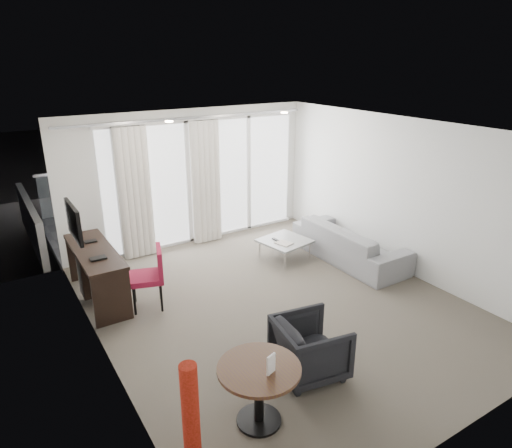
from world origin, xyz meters
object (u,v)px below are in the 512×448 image
rattan_chair_b (230,183)px  rattan_chair_a (224,199)px  red_lamp (191,425)px  sofa (349,243)px  coffee_table (285,249)px  round_table (259,395)px  desk_chair (146,278)px  tub_armchair (310,348)px  desk (97,274)px

rattan_chair_b → rattan_chair_a: bearing=-107.3°
red_lamp → sofa: (4.34, 2.72, -0.27)m
coffee_table → rattan_chair_a: 2.62m
round_table → sofa: 4.28m
coffee_table → rattan_chair_a: size_ratio=0.93×
desk_chair → tub_armchair: size_ratio=1.21×
sofa → rattan_chair_a: bearing=13.8°
coffee_table → rattan_chair_b: bearing=76.0°
round_table → red_lamp: red_lamp is taller
coffee_table → sofa: sofa is taller
sofa → rattan_chair_b: bearing=0.5°
coffee_table → rattan_chair_a: bearing=86.6°
rattan_chair_a → rattan_chair_b: bearing=72.0°
sofa → rattan_chair_a: (-0.80, 3.28, 0.09)m
desk → desk_chair: desk_chair is taller
tub_armchair → coffee_table: 3.25m
desk_chair → rattan_chair_a: bearing=63.3°
desk_chair → coffee_table: size_ratio=1.17×
coffee_table → rattan_chair_a: rattan_chair_a is taller
desk → red_lamp: bearing=-91.8°
tub_armchair → coffee_table: tub_armchair is taller
red_lamp → rattan_chair_a: (3.54, 6.00, -0.18)m
coffee_table → desk_chair: bearing=-173.0°
desk → coffee_table: bearing=-5.1°
red_lamp → coffee_table: bearing=45.1°
desk → rattan_chair_a: 4.14m
desk → sofa: desk is taller
desk → round_table: 3.50m
desk_chair → rattan_chair_b: size_ratio=1.05×
tub_armchair → round_table: bearing=119.4°
sofa → rattan_chair_a: size_ratio=2.66×
desk → desk_chair: (0.55, -0.63, 0.06)m
desk_chair → rattan_chair_a: desk_chair is taller
tub_armchair → sofa: 3.36m
tub_armchair → rattan_chair_a: rattan_chair_a is taller
sofa → round_table: bearing=125.1°
desk → coffee_table: (3.27, -0.29, -0.23)m
desk → desk_chair: 0.84m
desk → round_table: bearing=-78.0°
desk → sofa: (4.23, -0.96, -0.07)m
desk → round_table: desk is taller
desk_chair → rattan_chair_a: (2.87, 2.94, -0.04)m
round_table → rattan_chair_b: 7.66m
desk_chair → red_lamp: bearing=-84.7°
desk → sofa: 4.34m
round_table → tub_armchair: tub_armchair is taller
red_lamp → coffee_table: size_ratio=1.52×
desk_chair → round_table: 2.80m
round_table → rattan_chair_b: (3.46, 6.83, 0.11)m
desk → rattan_chair_a: rattan_chair_a is taller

